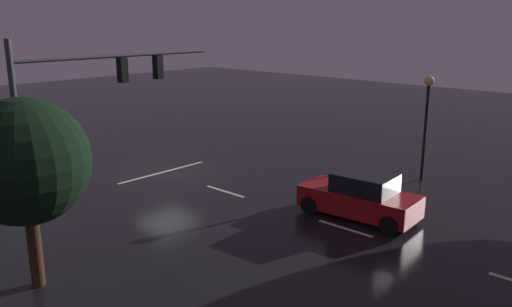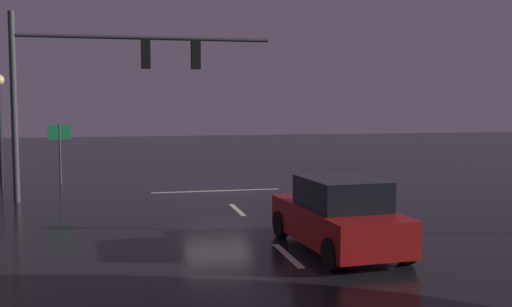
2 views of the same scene
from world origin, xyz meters
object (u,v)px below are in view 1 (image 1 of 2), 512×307
object	(u,v)px
route_sign	(3,147)
car_approaching	(360,197)
traffic_signal_assembly	(90,89)
tree_right_far	(25,162)
street_lamp_left_kerb	(427,107)

from	to	relation	value
route_sign	car_approaching	bearing A→B (deg)	119.20
car_approaching	route_sign	xyz separation A→B (m)	(7.31, -13.09, 1.04)
traffic_signal_assembly	route_sign	xyz separation A→B (m)	(1.87, -4.23, -2.64)
tree_right_far	route_sign	bearing A→B (deg)	-108.25
traffic_signal_assembly	tree_right_far	size ratio (longest dim) A/B	1.72
traffic_signal_assembly	route_sign	distance (m)	5.33
car_approaching	tree_right_far	distance (m)	11.38
traffic_signal_assembly	car_approaching	xyz separation A→B (m)	(-5.44, 8.86, -3.68)
traffic_signal_assembly	tree_right_far	bearing A→B (deg)	45.69
car_approaching	street_lamp_left_kerb	distance (m)	6.45
tree_right_far	street_lamp_left_kerb	bearing A→B (deg)	168.16
traffic_signal_assembly	car_approaching	distance (m)	11.03
car_approaching	route_sign	distance (m)	15.03
traffic_signal_assembly	tree_right_far	distance (m)	7.13
traffic_signal_assembly	route_sign	world-z (taller)	traffic_signal_assembly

